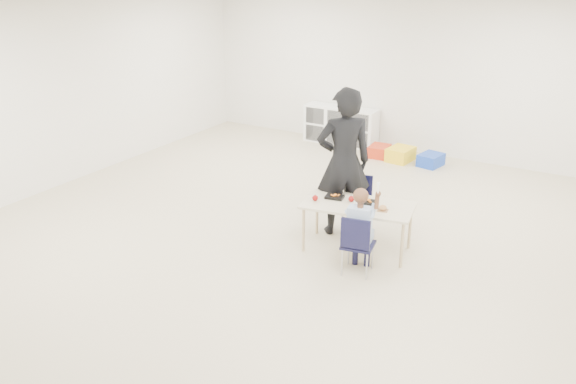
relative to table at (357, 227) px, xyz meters
The scene contains 16 objects.
room 1.47m from the table, 157.62° to the right, with size 9.00×9.02×2.80m.
table is the anchor object (origin of this frame).
chair_near 0.57m from the table, 64.63° to the right, with size 0.35×0.33×0.72m, color black, non-canonical shape.
chair_far 0.57m from the table, 115.37° to the left, with size 0.35×0.33×0.72m, color black, non-canonical shape.
child 0.62m from the table, 64.63° to the right, with size 0.48×0.48×1.13m, color #98ADCE, non-canonical shape.
lunch_tray_near 0.33m from the table, 46.42° to the left, with size 0.22×0.16×0.03m, color black.
lunch_tray_far 0.45m from the table, behind, with size 0.22×0.16×0.03m, color black.
milk_carton 0.36m from the table, 69.41° to the right, with size 0.07×0.07×0.10m, color white.
bread_roll 0.46m from the table, ahead, with size 0.09×0.09×0.07m, color tan.
apple_near 0.35m from the table, 163.35° to the left, with size 0.07×0.07×0.07m, color maroon.
apple_far 0.62m from the table, 161.72° to the right, with size 0.07×0.07×0.07m, color maroon.
cubby_shelf 4.44m from the table, 118.38° to the left, with size 1.40×0.40×0.70m, color white.
adult 0.84m from the table, 135.51° to the left, with size 0.69×0.46×1.90m, color black.
bin_red 3.72m from the table, 108.23° to the left, with size 0.32×0.41×0.20m, color red.
bin_yellow 3.58m from the table, 102.15° to the left, with size 0.37×0.48×0.24m, color yellow.
bin_blue 3.51m from the table, 93.48° to the left, with size 0.33×0.43×0.21m, color #183EB8.
Camera 1 is at (3.57, -5.81, 3.40)m, focal length 38.00 mm.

